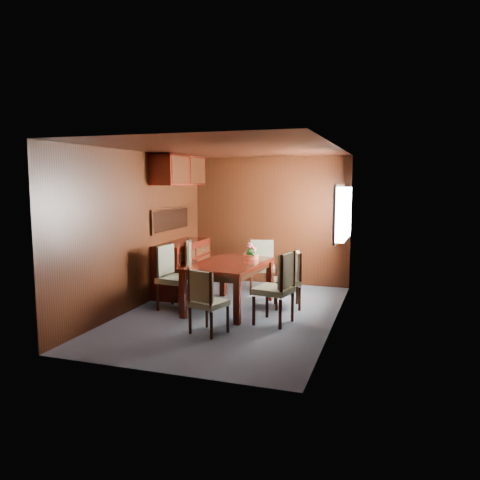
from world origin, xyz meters
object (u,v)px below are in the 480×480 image
(chair_left_near, at_px, (171,273))
(chair_right_near, at_px, (279,284))
(flower_centerpiece, at_px, (251,251))
(dining_table, at_px, (229,269))
(sideboard, at_px, (183,267))
(chair_head, at_px, (206,298))

(chair_left_near, height_order, chair_right_near, chair_right_near)
(chair_right_near, height_order, flower_centerpiece, chair_right_near)
(dining_table, xyz_separation_m, chair_right_near, (0.90, -0.53, -0.06))
(dining_table, bearing_deg, sideboard, 150.30)
(chair_right_near, bearing_deg, chair_left_near, 92.33)
(sideboard, height_order, flower_centerpiece, flower_centerpiece)
(flower_centerpiece, bearing_deg, chair_left_near, -146.75)
(sideboard, relative_size, chair_left_near, 1.41)
(chair_left_near, bearing_deg, chair_head, 50.67)
(chair_left_near, relative_size, chair_right_near, 0.99)
(chair_left_near, xyz_separation_m, chair_head, (0.97, -0.98, -0.08))
(dining_table, relative_size, chair_right_near, 1.58)
(chair_left_near, distance_m, chair_head, 1.39)
(chair_left_near, distance_m, chair_right_near, 1.77)
(sideboard, relative_size, dining_table, 0.88)
(dining_table, distance_m, flower_centerpiece, 0.53)
(chair_left_near, xyz_separation_m, flower_centerpiece, (1.07, 0.70, 0.29))
(chair_head, bearing_deg, sideboard, 139.64)
(dining_table, relative_size, chair_left_near, 1.59)
(dining_table, bearing_deg, chair_right_near, -26.89)
(dining_table, xyz_separation_m, chair_left_near, (-0.85, -0.27, -0.06))
(sideboard, bearing_deg, chair_right_near, -31.82)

